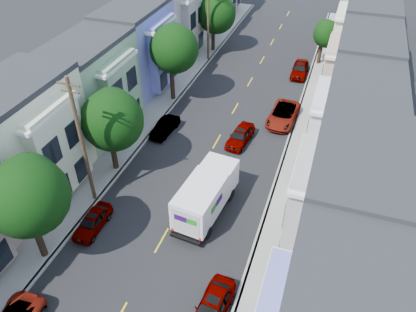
# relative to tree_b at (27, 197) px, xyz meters

# --- Properties ---
(ground) EXTENTS (160.00, 160.00, 0.00)m
(ground) POSITION_rel_tree_b_xyz_m (6.30, 3.59, -5.30)
(ground) COLOR black
(ground) RESTS_ON ground
(road_slab) EXTENTS (12.00, 70.00, 0.02)m
(road_slab) POSITION_rel_tree_b_xyz_m (6.30, 18.59, -5.29)
(road_slab) COLOR black
(road_slab) RESTS_ON ground
(curb_left) EXTENTS (0.30, 70.00, 0.15)m
(curb_left) POSITION_rel_tree_b_xyz_m (0.25, 18.59, -5.23)
(curb_left) COLOR gray
(curb_left) RESTS_ON ground
(curb_right) EXTENTS (0.30, 70.00, 0.15)m
(curb_right) POSITION_rel_tree_b_xyz_m (12.35, 18.59, -5.23)
(curb_right) COLOR gray
(curb_right) RESTS_ON ground
(sidewalk_left) EXTENTS (2.60, 70.00, 0.15)m
(sidewalk_left) POSITION_rel_tree_b_xyz_m (-1.05, 18.59, -5.23)
(sidewalk_left) COLOR gray
(sidewalk_left) RESTS_ON ground
(sidewalk_right) EXTENTS (2.60, 70.00, 0.15)m
(sidewalk_right) POSITION_rel_tree_b_xyz_m (13.65, 18.59, -5.23)
(sidewalk_right) COLOR gray
(sidewalk_right) RESTS_ON ground
(centerline) EXTENTS (0.12, 70.00, 0.01)m
(centerline) POSITION_rel_tree_b_xyz_m (6.30, 18.59, -5.30)
(centerline) COLOR gold
(centerline) RESTS_ON ground
(townhouse_row_left) EXTENTS (5.00, 70.00, 8.50)m
(townhouse_row_left) POSITION_rel_tree_b_xyz_m (-4.85, 18.59, -5.30)
(townhouse_row_left) COLOR silver
(townhouse_row_left) RESTS_ON ground
(townhouse_row_right) EXTENTS (5.00, 70.00, 8.50)m
(townhouse_row_right) POSITION_rel_tree_b_xyz_m (17.45, 18.59, -5.30)
(townhouse_row_right) COLOR silver
(townhouse_row_right) RESTS_ON ground
(tree_b) EXTENTS (4.70, 4.70, 7.68)m
(tree_b) POSITION_rel_tree_b_xyz_m (0.00, 0.00, 0.00)
(tree_b) COLOR black
(tree_b) RESTS_ON ground
(tree_c) EXTENTS (4.70, 4.70, 7.11)m
(tree_c) POSITION_rel_tree_b_xyz_m (0.00, 9.32, -0.56)
(tree_c) COLOR black
(tree_c) RESTS_ON ground
(tree_d) EXTENTS (4.70, 4.70, 7.90)m
(tree_d) POSITION_rel_tree_b_xyz_m (-0.00, 21.27, 0.22)
(tree_d) COLOR black
(tree_d) RESTS_ON ground
(tree_e) EXTENTS (4.70, 4.70, 7.06)m
(tree_e) POSITION_rel_tree_b_xyz_m (0.00, 34.39, -0.61)
(tree_e) COLOR black
(tree_e) RESTS_ON ground
(tree_far_r) EXTENTS (3.10, 3.10, 5.29)m
(tree_far_r) POSITION_rel_tree_b_xyz_m (13.20, 34.76, -1.60)
(tree_far_r) COLOR black
(tree_far_r) RESTS_ON ground
(utility_pole_near) EXTENTS (1.60, 0.26, 10.00)m
(utility_pole_near) POSITION_rel_tree_b_xyz_m (0.00, 5.59, -0.15)
(utility_pole_near) COLOR #42301E
(utility_pole_near) RESTS_ON ground
(utility_pole_far) EXTENTS (1.60, 0.26, 10.00)m
(utility_pole_far) POSITION_rel_tree_b_xyz_m (0.00, 31.59, -0.15)
(utility_pole_far) COLOR #42301E
(utility_pole_far) RESTS_ON ground
(fedex_truck) EXTENTS (2.46, 6.38, 3.06)m
(fedex_truck) POSITION_rel_tree_b_xyz_m (8.25, 7.09, -3.60)
(fedex_truck) COLOR white
(fedex_truck) RESTS_ON ground
(lead_sedan) EXTENTS (2.10, 4.38, 1.37)m
(lead_sedan) POSITION_rel_tree_b_xyz_m (8.28, 16.16, -4.62)
(lead_sedan) COLOR black
(lead_sedan) RESTS_ON ground
(parked_left_c) EXTENTS (1.46, 3.76, 1.22)m
(parked_left_c) POSITION_rel_tree_b_xyz_m (1.40, 3.11, -4.70)
(parked_left_c) COLOR #B1B1B2
(parked_left_c) RESTS_ON ground
(parked_left_d) EXTENTS (1.64, 3.76, 1.22)m
(parked_left_d) POSITION_rel_tree_b_xyz_m (1.40, 15.36, -4.70)
(parked_left_d) COLOR #491203
(parked_left_d) RESTS_ON ground
(parked_right_b) EXTENTS (2.00, 4.42, 1.39)m
(parked_right_b) POSITION_rel_tree_b_xyz_m (11.20, -0.41, -4.61)
(parked_right_b) COLOR white
(parked_right_b) RESTS_ON ground
(parked_right_c) EXTENTS (2.73, 5.38, 1.46)m
(parked_right_c) POSITION_rel_tree_b_xyz_m (11.20, 20.76, -4.58)
(parked_right_c) COLOR black
(parked_right_c) RESTS_ON ground
(parked_right_d) EXTENTS (1.84, 4.59, 1.48)m
(parked_right_d) POSITION_rel_tree_b_xyz_m (11.20, 31.00, -4.57)
(parked_right_d) COLOR black
(parked_right_d) RESTS_ON ground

